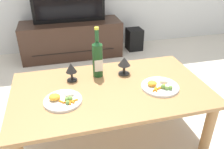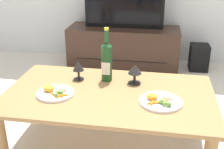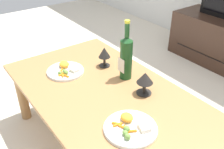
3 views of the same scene
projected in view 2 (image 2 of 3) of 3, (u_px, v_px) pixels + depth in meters
name	position (u px, v px, depth m)	size (l,w,h in m)	color
dining_table	(109.00, 102.00, 1.88)	(1.33, 0.77, 0.45)	#9E7042
tv_stand	(123.00, 47.00, 3.43)	(1.28, 0.44, 0.46)	#382319
tv_screen	(124.00, 2.00, 3.22)	(0.90, 0.05, 0.58)	black
floor_speaker	(199.00, 57.00, 3.33)	(0.21, 0.21, 0.30)	black
wine_bottle	(107.00, 60.00, 1.97)	(0.08, 0.08, 0.37)	#19471E
goblet_left	(78.00, 67.00, 2.00)	(0.08, 0.08, 0.14)	black
goblet_right	(135.00, 70.00, 1.94)	(0.09, 0.09, 0.14)	black
dinner_plate_left	(55.00, 93.00, 1.82)	(0.24, 0.24, 0.05)	white
dinner_plate_right	(160.00, 101.00, 1.72)	(0.26, 0.26, 0.05)	white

